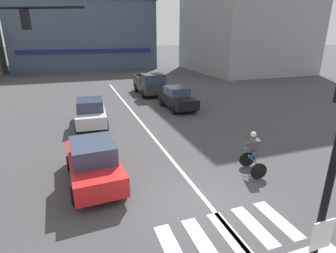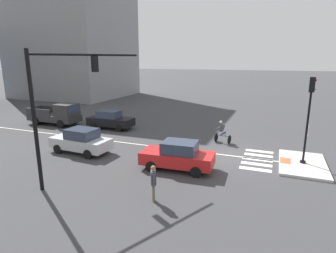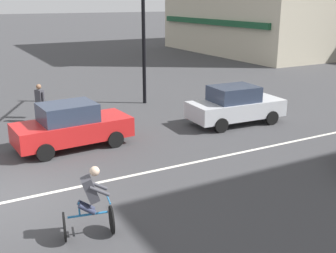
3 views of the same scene
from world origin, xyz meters
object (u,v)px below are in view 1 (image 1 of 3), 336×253
object	(u,v)px
cyclist	(253,152)
car_red_westbound_near	(93,162)
car_silver_westbound_far	(91,112)
pickup_truck_charcoal_eastbound_distant	(150,85)
car_black_eastbound_far	(177,98)
signal_pole	(331,176)

from	to	relation	value
cyclist	car_red_westbound_near	bearing A→B (deg)	167.42
car_silver_westbound_far	pickup_truck_charcoal_eastbound_distant	xyz separation A→B (m)	(5.81, 7.30, 0.17)
pickup_truck_charcoal_eastbound_distant	car_red_westbound_near	bearing A→B (deg)	-113.42
car_silver_westbound_far	pickup_truck_charcoal_eastbound_distant	world-z (taller)	pickup_truck_charcoal_eastbound_distant
car_black_eastbound_far	pickup_truck_charcoal_eastbound_distant	bearing A→B (deg)	96.37
cyclist	pickup_truck_charcoal_eastbound_distant	bearing A→B (deg)	89.51
pickup_truck_charcoal_eastbound_distant	signal_pole	bearing A→B (deg)	-97.87
signal_pole	car_silver_westbound_far	size ratio (longest dim) A/B	1.20
signal_pole	car_black_eastbound_far	distance (m)	16.14
car_silver_westbound_far	car_red_westbound_near	distance (m)	7.01
signal_pole	car_silver_westbound_far	distance (m)	14.20
car_silver_westbound_far	car_red_westbound_near	world-z (taller)	same
signal_pole	car_silver_westbound_far	world-z (taller)	signal_pole
signal_pole	car_silver_westbound_far	bearing A→B (deg)	101.99
car_silver_westbound_far	car_black_eastbound_far	bearing A→B (deg)	16.29
signal_pole	cyclist	world-z (taller)	signal_pole
car_red_westbound_near	car_silver_westbound_far	bearing A→B (deg)	86.88
car_silver_westbound_far	pickup_truck_charcoal_eastbound_distant	distance (m)	9.34
car_red_westbound_near	car_black_eastbound_far	bearing A→B (deg)	52.55
pickup_truck_charcoal_eastbound_distant	cyclist	xyz separation A→B (m)	(-0.13, -15.66, -0.11)
pickup_truck_charcoal_eastbound_distant	cyclist	bearing A→B (deg)	-90.49
pickup_truck_charcoal_eastbound_distant	cyclist	size ratio (longest dim) A/B	3.05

